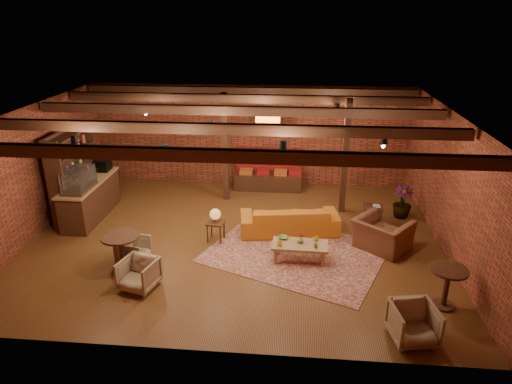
# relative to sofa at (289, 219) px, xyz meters

# --- Properties ---
(floor) EXTENTS (10.00, 10.00, 0.00)m
(floor) POSITION_rel_sofa_xyz_m (-1.35, -0.56, -0.36)
(floor) COLOR #3B1B0E
(floor) RESTS_ON ground
(ceiling) EXTENTS (10.00, 8.00, 0.02)m
(ceiling) POSITION_rel_sofa_xyz_m (-1.35, -0.56, 2.84)
(ceiling) COLOR black
(ceiling) RESTS_ON wall_back
(wall_back) EXTENTS (10.00, 0.02, 3.20)m
(wall_back) POSITION_rel_sofa_xyz_m (-1.35, 3.44, 1.24)
(wall_back) COLOR brown
(wall_back) RESTS_ON ground
(wall_front) EXTENTS (10.00, 0.02, 3.20)m
(wall_front) POSITION_rel_sofa_xyz_m (-1.35, -4.56, 1.24)
(wall_front) COLOR brown
(wall_front) RESTS_ON ground
(wall_left) EXTENTS (0.02, 8.00, 3.20)m
(wall_left) POSITION_rel_sofa_xyz_m (-6.35, -0.56, 1.24)
(wall_left) COLOR brown
(wall_left) RESTS_ON ground
(wall_right) EXTENTS (0.02, 8.00, 3.20)m
(wall_right) POSITION_rel_sofa_xyz_m (3.65, -0.56, 1.24)
(wall_right) COLOR brown
(wall_right) RESTS_ON ground
(ceiling_beams) EXTENTS (9.80, 6.40, 0.22)m
(ceiling_beams) POSITION_rel_sofa_xyz_m (-1.35, -0.56, 2.72)
(ceiling_beams) COLOR black
(ceiling_beams) RESTS_ON ceiling
(ceiling_pipe) EXTENTS (9.60, 0.12, 0.12)m
(ceiling_pipe) POSITION_rel_sofa_xyz_m (-1.35, 1.04, 2.49)
(ceiling_pipe) COLOR black
(ceiling_pipe) RESTS_ON ceiling
(post_left) EXTENTS (0.16, 0.16, 3.20)m
(post_left) POSITION_rel_sofa_xyz_m (-1.95, 2.04, 1.24)
(post_left) COLOR black
(post_left) RESTS_ON ground
(post_right) EXTENTS (0.16, 0.16, 3.20)m
(post_right) POSITION_rel_sofa_xyz_m (1.45, 1.44, 1.24)
(post_right) COLOR black
(post_right) RESTS_ON ground
(service_counter) EXTENTS (0.80, 2.50, 1.60)m
(service_counter) POSITION_rel_sofa_xyz_m (-5.45, 0.44, 0.44)
(service_counter) COLOR black
(service_counter) RESTS_ON ground
(plant_counter) EXTENTS (0.35, 0.39, 0.30)m
(plant_counter) POSITION_rel_sofa_xyz_m (-5.35, 0.64, 0.86)
(plant_counter) COLOR #337F33
(plant_counter) RESTS_ON service_counter
(shelving_hutch) EXTENTS (0.52, 2.00, 2.40)m
(shelving_hutch) POSITION_rel_sofa_xyz_m (-5.85, 0.54, 0.84)
(shelving_hutch) COLOR black
(shelving_hutch) RESTS_ON ground
(banquette) EXTENTS (2.10, 0.70, 1.00)m
(banquette) POSITION_rel_sofa_xyz_m (-0.75, 2.99, 0.14)
(banquette) COLOR maroon
(banquette) RESTS_ON ground
(service_sign) EXTENTS (0.86, 0.06, 0.30)m
(service_sign) POSITION_rel_sofa_xyz_m (-0.75, 2.54, 1.99)
(service_sign) COLOR #F05C18
(service_sign) RESTS_ON ceiling
(ceiling_spotlights) EXTENTS (6.40, 4.40, 0.28)m
(ceiling_spotlights) POSITION_rel_sofa_xyz_m (-1.35, -0.56, 2.50)
(ceiling_spotlights) COLOR black
(ceiling_spotlights) RESTS_ON ceiling
(rug) EXTENTS (4.73, 4.24, 0.01)m
(rug) POSITION_rel_sofa_xyz_m (0.18, -1.09, -0.36)
(rug) COLOR maroon
(rug) RESTS_ON floor
(sofa) EXTENTS (2.60, 1.33, 0.73)m
(sofa) POSITION_rel_sofa_xyz_m (0.00, 0.00, 0.00)
(sofa) COLOR #B26118
(sofa) RESTS_ON floor
(coffee_table) EXTENTS (1.28, 0.67, 0.68)m
(coffee_table) POSITION_rel_sofa_xyz_m (0.26, -1.42, 0.02)
(coffee_table) COLOR olive
(coffee_table) RESTS_ON floor
(side_table_lamp) EXTENTS (0.45, 0.45, 0.85)m
(side_table_lamp) POSITION_rel_sofa_xyz_m (-1.80, -0.62, 0.28)
(side_table_lamp) COLOR black
(side_table_lamp) RESTS_ON floor
(round_table_left) EXTENTS (0.83, 0.83, 0.86)m
(round_table_left) POSITION_rel_sofa_xyz_m (-3.58, -2.19, 0.22)
(round_table_left) COLOR black
(round_table_left) RESTS_ON floor
(armchair_a) EXTENTS (0.66, 0.69, 0.65)m
(armchair_a) POSITION_rel_sofa_xyz_m (-3.47, -1.84, -0.04)
(armchair_a) COLOR #B4A98B
(armchair_a) RESTS_ON floor
(armchair_b) EXTENTS (0.84, 0.81, 0.71)m
(armchair_b) POSITION_rel_sofa_xyz_m (-3.02, -2.82, -0.01)
(armchair_b) COLOR #B4A98B
(armchair_b) RESTS_ON floor
(armchair_right) EXTENTS (1.41, 1.36, 1.04)m
(armchair_right) POSITION_rel_sofa_xyz_m (2.21, -0.71, 0.16)
(armchair_right) COLOR brown
(armchair_right) RESTS_ON floor
(side_table_book) EXTENTS (0.50, 0.50, 0.56)m
(side_table_book) POSITION_rel_sofa_xyz_m (2.18, 0.60, 0.14)
(side_table_book) COLOR black
(side_table_book) RESTS_ON floor
(round_table_right) EXTENTS (0.71, 0.71, 0.83)m
(round_table_right) POSITION_rel_sofa_xyz_m (3.05, -2.90, 0.19)
(round_table_right) COLOR black
(round_table_right) RESTS_ON floor
(armchair_far) EXTENTS (0.85, 0.81, 0.76)m
(armchair_far) POSITION_rel_sofa_xyz_m (2.22, -3.96, 0.02)
(armchair_far) COLOR #B4A98B
(armchair_far) RESTS_ON floor
(plant_tall) EXTENTS (1.87, 1.87, 2.69)m
(plant_tall) POSITION_rel_sofa_xyz_m (3.05, 1.19, 0.98)
(plant_tall) COLOR #4C7F4C
(plant_tall) RESTS_ON floor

